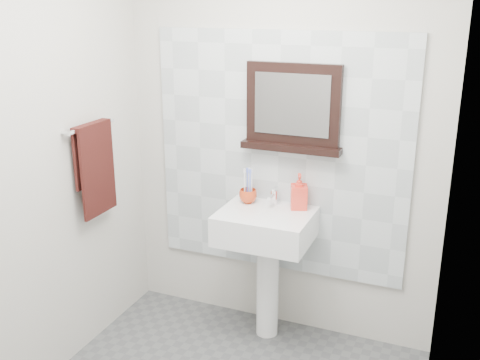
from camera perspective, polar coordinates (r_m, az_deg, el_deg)
name	(u,v)px	position (r m, az deg, el deg)	size (l,w,h in m)	color
back_wall	(280,139)	(3.44, 4.07, 4.13)	(2.00, 0.01, 2.50)	beige
front_wall	(15,323)	(1.65, -21.87, -13.29)	(2.00, 0.01, 2.50)	beige
left_wall	(21,170)	(3.03, -21.33, 0.99)	(0.01, 2.20, 2.50)	beige
right_wall	(440,229)	(2.23, 19.64, -4.73)	(0.01, 2.20, 2.50)	beige
splashback	(279,156)	(3.46, 3.97, 2.47)	(1.60, 0.02, 1.50)	silver
pedestal_sink	(266,240)	(3.42, 2.65, -6.08)	(0.55, 0.44, 0.96)	white
toothbrush_cup	(248,196)	(3.48, 0.82, -1.64)	(0.11, 0.11, 0.09)	red
toothbrushes	(249,184)	(3.46, 0.87, -0.37)	(0.05, 0.04, 0.21)	white
soap_dispenser	(299,191)	(3.38, 6.02, -1.16)	(0.10, 0.10, 0.22)	red
framed_mirror	(293,110)	(3.33, 5.40, 7.12)	(0.61, 0.11, 0.52)	black
towel_bar	(91,127)	(3.34, -14.91, 5.27)	(0.07, 0.40, 0.03)	silver
hand_towel	(95,162)	(3.39, -14.53, 1.80)	(0.06, 0.30, 0.55)	black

